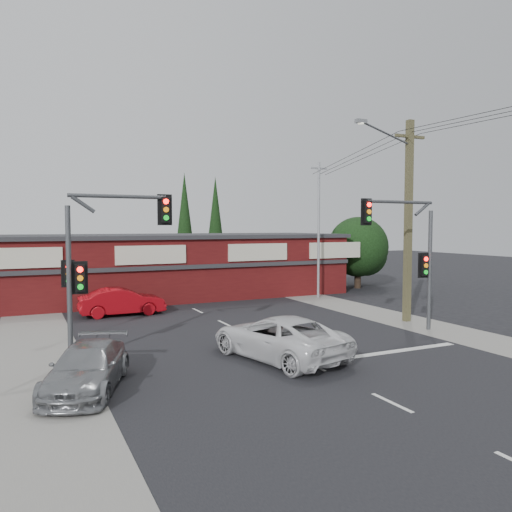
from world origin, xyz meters
name	(u,v)px	position (x,y,z in m)	size (l,w,h in m)	color
ground	(288,354)	(0.00, 0.00, 0.00)	(120.00, 120.00, 0.00)	black
road_strip	(236,329)	(0.00, 5.00, 0.01)	(14.00, 70.00, 0.01)	black
verge_left	(37,348)	(-8.50, 5.00, 0.01)	(3.00, 70.00, 0.02)	gray
verge_right	(380,315)	(8.50, 5.00, 0.01)	(3.00, 70.00, 0.02)	gray
stop_line	(388,352)	(3.50, -1.50, 0.01)	(6.50, 0.35, 0.01)	silver
white_suv	(278,337)	(-0.63, -0.45, 0.78)	(2.59, 5.62, 1.56)	silver
silver_suv	(87,368)	(-7.32, -1.14, 0.66)	(1.86, 4.58, 1.33)	gray
red_sedan	(122,302)	(-4.11, 10.90, 0.74)	(1.56, 4.49, 1.48)	#A40A12
lane_dashes	(210,317)	(0.00, 8.42, 0.01)	(0.12, 54.45, 0.01)	silver
shop_building	(152,266)	(-0.99, 16.99, 2.13)	(27.30, 8.40, 4.22)	#460E0F
tree_cluster	(356,250)	(14.69, 15.44, 2.90)	(5.90, 5.10, 5.50)	#2D2116
conifer_near	(185,218)	(3.50, 24.00, 5.48)	(1.80, 1.80, 9.25)	#2D2116
conifer_far	(215,218)	(7.00, 26.00, 5.48)	(1.80, 1.80, 9.25)	#2D2116
traffic_mast_left	(101,251)	(-6.43, 2.00, 3.93)	(3.77, 0.27, 5.97)	#47494C
traffic_mast_right	(411,245)	(6.86, 1.00, 3.95)	(3.96, 0.27, 5.97)	#47494C
pedestal_signal	(68,283)	(-7.20, 6.01, 2.41)	(0.55, 0.27, 3.38)	#47494C
utility_pole	(406,214)	(8.36, 2.99, 5.40)	(4.38, 0.59, 10.00)	brown
steel_pole	(319,227)	(9.00, 12.00, 4.70)	(1.20, 0.16, 9.00)	gray
power_lines	(508,118)	(8.47, -2.47, 9.04)	(2.01, 29.00, 1.22)	black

